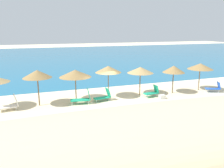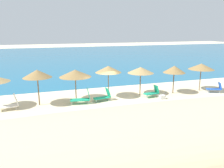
# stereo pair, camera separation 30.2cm
# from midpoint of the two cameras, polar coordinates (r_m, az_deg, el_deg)

# --- Properties ---
(ground_plane) EXTENTS (160.00, 160.00, 0.00)m
(ground_plane) POSITION_cam_midpoint_polar(r_m,az_deg,el_deg) (18.17, -1.09, -5.31)
(ground_plane) COLOR beige
(sea_water) EXTENTS (160.00, 56.34, 0.01)m
(sea_water) POSITION_cam_midpoint_polar(r_m,az_deg,el_deg) (50.74, -12.48, 6.58)
(sea_water) COLOR #1E6B93
(sea_water) RESTS_ON ground_plane
(dune_ridge) EXTENTS (39.20, 8.02, 2.53)m
(dune_ridge) POSITION_cam_midpoint_polar(r_m,az_deg,el_deg) (11.84, 24.11, -10.62)
(dune_ridge) COLOR beige
(dune_ridge) RESTS_ON ground_plane
(beach_umbrella_1) EXTENTS (2.21, 2.21, 2.84)m
(beach_umbrella_1) POSITION_cam_midpoint_polar(r_m,az_deg,el_deg) (18.44, -17.78, 2.45)
(beach_umbrella_1) COLOR brown
(beach_umbrella_1) RESTS_ON ground_plane
(beach_umbrella_2) EXTENTS (2.65, 2.65, 2.64)m
(beach_umbrella_2) POSITION_cam_midpoint_polar(r_m,az_deg,el_deg) (19.00, -8.75, 2.65)
(beach_umbrella_2) COLOR brown
(beach_umbrella_2) RESTS_ON ground_plane
(beach_umbrella_3) EXTENTS (2.25, 2.25, 2.82)m
(beach_umbrella_3) POSITION_cam_midpoint_polar(r_m,az_deg,el_deg) (19.57, -0.49, 3.71)
(beach_umbrella_3) COLOR brown
(beach_umbrella_3) RESTS_ON ground_plane
(beach_umbrella_4) EXTENTS (2.36, 2.36, 2.57)m
(beach_umbrella_4) POSITION_cam_midpoint_polar(r_m,az_deg,el_deg) (20.72, 7.59, 3.46)
(beach_umbrella_4) COLOR brown
(beach_umbrella_4) RESTS_ON ground_plane
(beach_umbrella_5) EXTENTS (2.04, 2.04, 2.61)m
(beach_umbrella_5) POSITION_cam_midpoint_polar(r_m,az_deg,el_deg) (21.80, 15.71, 3.55)
(beach_umbrella_5) COLOR brown
(beach_umbrella_5) RESTS_ON ground_plane
(beach_umbrella_6) EXTENTS (2.42, 2.42, 2.67)m
(beach_umbrella_6) POSITION_cam_midpoint_polar(r_m,az_deg,el_deg) (23.64, 21.79, 4.08)
(beach_umbrella_6) COLOR brown
(beach_umbrella_6) RESTS_ON ground_plane
(lounge_chair_0) EXTENTS (1.46, 1.04, 1.01)m
(lounge_chair_0) POSITION_cam_midpoint_polar(r_m,az_deg,el_deg) (23.77, 24.78, -0.94)
(lounge_chair_0) COLOR blue
(lounge_chair_0) RESTS_ON ground_plane
(lounge_chair_1) EXTENTS (1.53, 0.84, 1.17)m
(lounge_chair_1) POSITION_cam_midpoint_polar(r_m,az_deg,el_deg) (18.62, -23.62, -4.59)
(lounge_chair_1) COLOR white
(lounge_chair_1) RESTS_ON ground_plane
(lounge_chair_2) EXTENTS (1.51, 0.79, 1.06)m
(lounge_chair_2) POSITION_cam_midpoint_polar(r_m,az_deg,el_deg) (19.15, -1.64, -3.04)
(lounge_chair_2) COLOR #199972
(lounge_chair_2) RESTS_ON ground_plane
(lounge_chair_3) EXTENTS (1.36, 0.73, 1.04)m
(lounge_chair_3) POSITION_cam_midpoint_polar(r_m,az_deg,el_deg) (20.57, 10.55, -2.01)
(lounge_chair_3) COLOR #199972
(lounge_chair_3) RESTS_ON ground_plane
(lounge_chair_4) EXTENTS (1.68, 0.90, 1.23)m
(lounge_chair_4) POSITION_cam_midpoint_polar(r_m,az_deg,el_deg) (18.52, -6.86, -3.48)
(lounge_chair_4) COLOR #199972
(lounge_chair_4) RESTS_ON ground_plane
(cooler_box) EXTENTS (0.51, 0.38, 0.36)m
(cooler_box) POSITION_cam_midpoint_polar(r_m,az_deg,el_deg) (20.18, 12.88, -3.20)
(cooler_box) COLOR white
(cooler_box) RESTS_ON ground_plane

